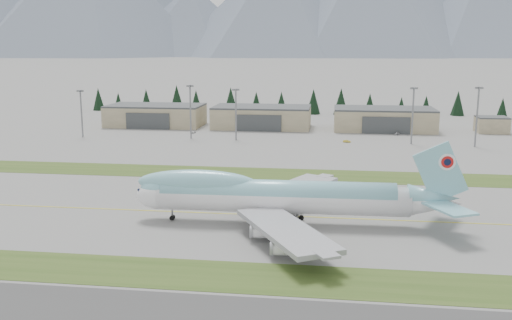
# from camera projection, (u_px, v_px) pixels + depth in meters

# --- Properties ---
(ground) EXTENTS (7000.00, 7000.00, 0.00)m
(ground) POSITION_uv_depth(u_px,v_px,m) (247.00, 215.00, 138.97)
(ground) COLOR slate
(ground) RESTS_ON ground
(grass_strip_near) EXTENTS (400.00, 14.00, 0.08)m
(grass_strip_near) POSITION_uv_depth(u_px,v_px,m) (216.00, 276.00, 102.05)
(grass_strip_near) COLOR #334B1A
(grass_strip_near) RESTS_ON ground
(grass_strip_far) EXTENTS (400.00, 18.00, 0.08)m
(grass_strip_far) POSITION_uv_depth(u_px,v_px,m) (268.00, 174.00, 182.70)
(grass_strip_far) COLOR #334B1A
(grass_strip_far) RESTS_ON ground
(taxiway_line_main) EXTENTS (400.00, 0.40, 0.02)m
(taxiway_line_main) POSITION_uv_depth(u_px,v_px,m) (247.00, 215.00, 138.97)
(taxiway_line_main) COLOR yellow
(taxiway_line_main) RESTS_ON ground
(boeing_747_freighter) EXTENTS (75.83, 65.96, 20.12)m
(boeing_747_freighter) POSITION_uv_depth(u_px,v_px,m) (278.00, 196.00, 130.74)
(boeing_747_freighter) COLOR white
(boeing_747_freighter) RESTS_ON ground
(hangar_left) EXTENTS (48.00, 26.60, 10.80)m
(hangar_left) POSITION_uv_depth(u_px,v_px,m) (156.00, 115.00, 292.69)
(hangar_left) COLOR gray
(hangar_left) RESTS_ON ground
(hangar_center) EXTENTS (48.00, 26.60, 10.80)m
(hangar_center) POSITION_uv_depth(u_px,v_px,m) (262.00, 117.00, 285.52)
(hangar_center) COLOR gray
(hangar_center) RESTS_ON ground
(hangar_right) EXTENTS (48.00, 26.60, 10.80)m
(hangar_right) POSITION_uv_depth(u_px,v_px,m) (384.00, 119.00, 277.69)
(hangar_right) COLOR gray
(hangar_right) RESTS_ON ground
(control_shed) EXTENTS (14.00, 12.00, 7.60)m
(control_shed) POSITION_uv_depth(u_px,v_px,m) (492.00, 125.00, 269.64)
(control_shed) COLOR gray
(control_shed) RESTS_ON ground
(floodlight_masts) EXTENTS (193.50, 9.23, 24.33)m
(floodlight_masts) POSITION_uv_depth(u_px,v_px,m) (316.00, 105.00, 240.68)
(floodlight_masts) COLOR slate
(floodlight_masts) RESTS_ON ground
(service_vehicle_a) EXTENTS (1.70, 3.33, 1.08)m
(service_vehicle_a) POSITION_uv_depth(u_px,v_px,m) (194.00, 133.00, 268.52)
(service_vehicle_a) COLOR silver
(service_vehicle_a) RESTS_ON ground
(service_vehicle_b) EXTENTS (3.45, 1.85, 1.08)m
(service_vehicle_b) POSITION_uv_depth(u_px,v_px,m) (347.00, 142.00, 242.61)
(service_vehicle_b) COLOR gold
(service_vehicle_b) RESTS_ON ground
(service_vehicle_c) EXTENTS (2.80, 4.55, 1.23)m
(service_vehicle_c) POSITION_uv_depth(u_px,v_px,m) (397.00, 135.00, 263.09)
(service_vehicle_c) COLOR #A7A8AB
(service_vehicle_c) RESTS_ON ground
(conifer_belt) EXTENTS (265.78, 15.49, 16.72)m
(conifer_belt) POSITION_uv_depth(u_px,v_px,m) (287.00, 102.00, 344.86)
(conifer_belt) COLOR black
(conifer_belt) RESTS_ON ground
(mountain_ridge_rear) EXTENTS (4382.17, 1062.99, 531.49)m
(mountain_ridge_rear) POSITION_uv_depth(u_px,v_px,m) (382.00, 4.00, 2874.86)
(mountain_ridge_rear) COLOR #4D5767
(mountain_ridge_rear) RESTS_ON ground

